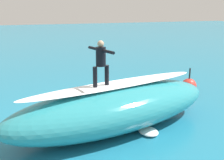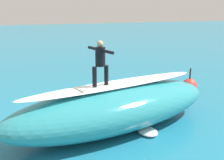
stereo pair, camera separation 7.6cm
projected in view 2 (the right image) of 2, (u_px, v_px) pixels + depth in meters
ground_plane at (86, 111)px, 10.99m from camera, size 120.00×120.00×0.00m
wave_crest at (116, 107)px, 9.18m from camera, size 8.24×4.10×1.57m
wave_foam_lip at (116, 84)px, 8.96m from camera, size 6.75×2.20×0.08m
surfboard_riding at (101, 87)px, 8.66m from camera, size 2.16×1.03×0.07m
surfer_riding at (100, 60)px, 8.43m from camera, size 0.58×1.39×1.49m
surfboard_paddling at (119, 90)px, 13.56m from camera, size 1.30×2.10×0.06m
surfer_paddling at (118, 87)px, 13.61m from camera, size 0.81×1.52×0.29m
buoy_marker at (189, 86)px, 13.11m from camera, size 0.75×0.75×1.27m
foam_patch_near at (148, 131)px, 8.97m from camera, size 0.70×0.87×0.16m
foam_patch_mid at (47, 106)px, 11.24m from camera, size 0.74×0.58×0.15m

